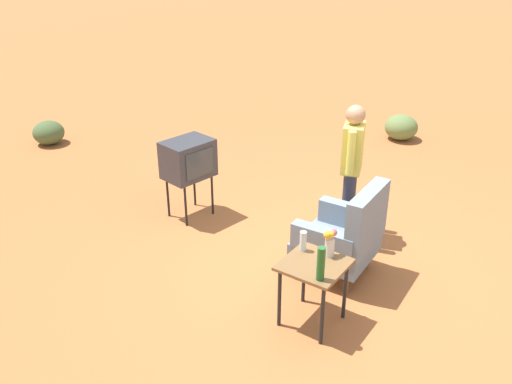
% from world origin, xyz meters
% --- Properties ---
extents(ground_plane, '(60.00, 60.00, 0.00)m').
position_xyz_m(ground_plane, '(0.00, 0.00, 0.00)').
color(ground_plane, '#AD6033').
extents(armchair, '(0.81, 0.81, 1.06)m').
position_xyz_m(armchair, '(0.12, 0.22, 0.50)').
color(armchair, brown).
rests_on(armchair, ground).
extents(side_table, '(0.56, 0.56, 0.66)m').
position_xyz_m(side_table, '(0.99, 0.33, 0.56)').
color(side_table, black).
rests_on(side_table, ground).
extents(tv_on_stand, '(0.67, 0.53, 1.03)m').
position_xyz_m(tv_on_stand, '(0.01, -2.02, 0.78)').
color(tv_on_stand, black).
rests_on(tv_on_stand, ground).
extents(person_standing, '(0.54, 0.33, 1.64)m').
position_xyz_m(person_standing, '(-0.68, -0.13, 0.94)').
color(person_standing, '#2D3347').
rests_on(person_standing, ground).
extents(bottle_short_clear, '(0.06, 0.06, 0.20)m').
position_xyz_m(bottle_short_clear, '(0.86, 0.13, 0.76)').
color(bottle_short_clear, silver).
rests_on(bottle_short_clear, side_table).
extents(bottle_wine_green, '(0.07, 0.07, 0.32)m').
position_xyz_m(bottle_wine_green, '(1.18, 0.50, 0.82)').
color(bottle_wine_green, '#1E5623').
rests_on(bottle_wine_green, side_table).
extents(flower_vase, '(0.15, 0.09, 0.27)m').
position_xyz_m(flower_vase, '(0.80, 0.38, 0.80)').
color(flower_vase, silver).
rests_on(flower_vase, side_table).
extents(shrub_near, '(0.53, 0.53, 0.41)m').
position_xyz_m(shrub_near, '(-0.57, -5.75, 0.20)').
color(shrub_near, '#475B33').
rests_on(shrub_near, ground).
extents(shrub_mid, '(0.57, 0.57, 0.44)m').
position_xyz_m(shrub_mid, '(-4.25, -0.84, 0.22)').
color(shrub_mid, olive).
rests_on(shrub_mid, ground).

